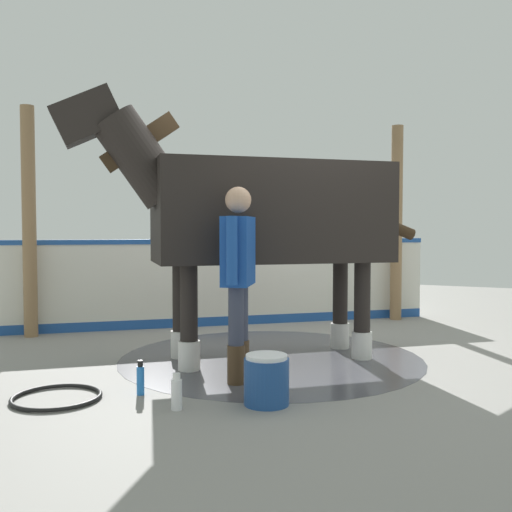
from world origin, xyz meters
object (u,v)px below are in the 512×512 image
(handler, at_px, (238,270))
(hose_coil, at_px, (57,397))
(bottle_shampoo, at_px, (177,393))
(horse, at_px, (259,214))
(bottle_spray, at_px, (140,379))
(wash_bucket, at_px, (266,380))

(handler, bearing_deg, hose_coil, -149.64)
(handler, distance_m, hose_coil, 1.72)
(bottle_shampoo, bearing_deg, horse, -176.02)
(horse, height_order, bottle_shampoo, horse)
(bottle_shampoo, xyz_separation_m, hose_coil, (0.17, -0.95, -0.10))
(bottle_shampoo, relative_size, hose_coil, 0.39)
(bottle_spray, height_order, hose_coil, bottle_spray)
(handler, height_order, bottle_shampoo, handler)
(horse, xyz_separation_m, bottle_spray, (1.50, -0.34, -1.31))
(hose_coil, bearing_deg, bottle_spray, 125.84)
(handler, bearing_deg, bottle_shampoo, -109.24)
(horse, distance_m, hose_coil, 2.48)
(bottle_spray, bearing_deg, wash_bucket, 100.34)
(handler, distance_m, wash_bucket, 1.03)
(wash_bucket, distance_m, bottle_shampoo, 0.65)
(wash_bucket, xyz_separation_m, bottle_shampoo, (0.38, -0.53, -0.06))
(bottle_shampoo, xyz_separation_m, bottle_spray, (-0.20, -0.45, 0.00))
(handler, xyz_separation_m, bottle_shampoo, (0.89, -0.05, -0.82))
(handler, bearing_deg, bottle_spray, -142.08)
(wash_bucket, bearing_deg, bottle_shampoo, -54.63)
(horse, bearing_deg, bottle_shampoo, 53.92)
(hose_coil, bearing_deg, horse, 155.80)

